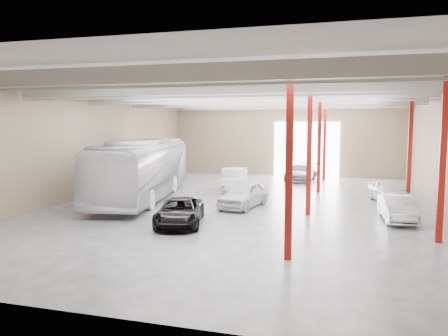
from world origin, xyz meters
The scene contains 8 objects.
depot_shell centered at (0.13, 0.48, 4.98)m, with size 22.12×32.12×7.06m.
coach_bus centered at (-7.04, 0.19, 1.92)m, with size 3.23×13.79×3.84m, color silver.
black_sedan centered at (-2.00, -6.00, 0.63)m, with size 2.10×4.56×1.27m, color black.
car_row_a centered at (-0.04, -0.80, 0.75)m, with size 1.77×4.40×1.50m, color silver.
car_row_b centered at (-2.00, 4.50, 0.86)m, with size 1.82×5.21×1.72m, color #B7B7BC.
car_row_c centered at (1.93, 12.00, 0.70)m, with size 1.97×4.85×1.41m, color slate.
car_right_near centered at (8.26, -2.20, 0.66)m, with size 1.40×4.02×1.32m, color silver.
car_right_far centered at (8.30, 3.00, 0.73)m, with size 1.73×4.29×1.46m, color white.
Camera 1 is at (5.82, -25.45, 4.95)m, focal length 35.00 mm.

